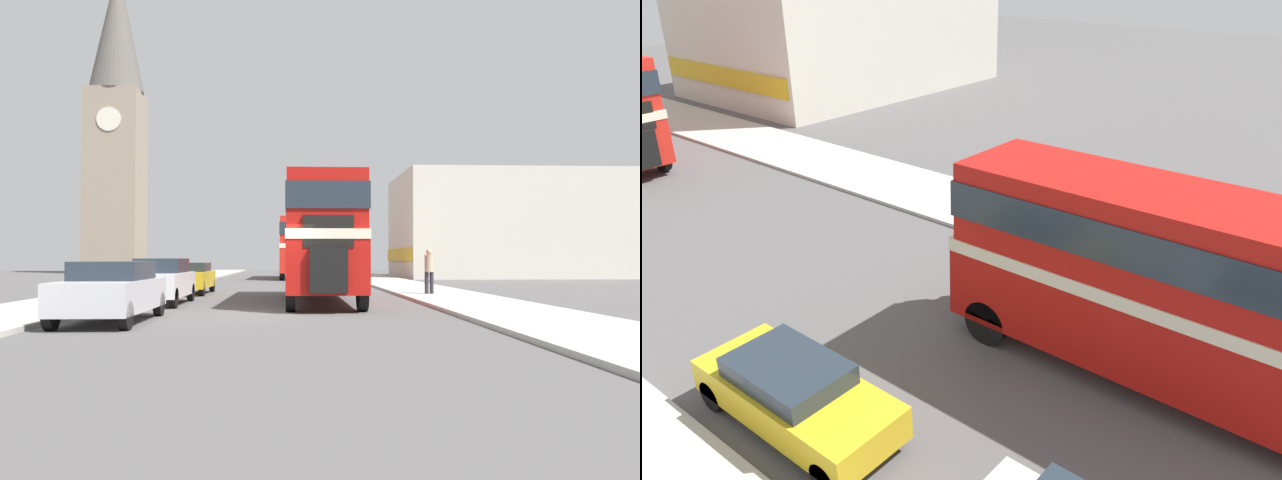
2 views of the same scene
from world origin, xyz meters
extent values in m
plane|color=#565454|center=(0.00, 0.00, 0.00)|extent=(120.00, 120.00, 0.00)
cube|color=#B7B2A8|center=(6.75, 0.00, 0.06)|extent=(3.50, 120.00, 0.12)
cube|color=#B7B2A8|center=(-6.75, 0.00, 0.06)|extent=(3.50, 120.00, 0.12)
cube|color=#B2140F|center=(1.66, 4.56, 1.30)|extent=(2.37, 9.94, 1.58)
cube|color=beige|center=(1.66, 4.56, 2.23)|extent=(2.39, 9.99, 0.29)
cube|color=#B2140F|center=(1.66, 4.56, 3.24)|extent=(2.32, 9.74, 1.73)
cube|color=#232D38|center=(1.66, 4.56, 3.33)|extent=(2.39, 9.84, 0.78)
cube|color=black|center=(1.66, -0.51, 1.22)|extent=(1.07, 0.20, 1.27)
cube|color=black|center=(1.66, -0.37, 2.29)|extent=(1.42, 0.12, 0.92)
cylinder|color=black|center=(0.62, 0.44, 0.53)|extent=(0.28, 1.07, 1.07)
cylinder|color=black|center=(2.71, 0.44, 0.53)|extent=(0.28, 1.07, 1.07)
cylinder|color=black|center=(0.62, 8.57, 0.53)|extent=(0.28, 1.07, 1.07)
cylinder|color=black|center=(2.71, 8.57, 0.53)|extent=(0.28, 1.07, 1.07)
cube|color=red|center=(1.02, 29.97, 1.38)|extent=(2.37, 10.18, 1.74)
cube|color=beige|center=(1.02, 29.97, 2.41)|extent=(2.39, 10.23, 0.32)
cube|color=red|center=(1.02, 29.97, 3.52)|extent=(2.32, 9.98, 1.90)
cube|color=#232D38|center=(1.02, 29.97, 3.61)|extent=(2.39, 10.08, 0.86)
cube|color=black|center=(1.02, 24.78, 1.29)|extent=(1.07, 0.20, 1.40)
cube|color=black|center=(1.02, 24.93, 2.47)|extent=(1.42, 0.12, 1.02)
cylinder|color=black|center=(-0.03, 25.74, 0.53)|extent=(0.28, 1.07, 1.07)
cylinder|color=black|center=(2.06, 25.74, 0.53)|extent=(0.28, 1.07, 1.07)
cylinder|color=black|center=(-0.03, 34.11, 0.53)|extent=(0.28, 1.07, 1.07)
cylinder|color=black|center=(2.06, 34.11, 0.53)|extent=(0.28, 1.07, 1.07)
cube|color=silver|center=(-3.71, -2.37, 0.66)|extent=(1.78, 4.26, 0.73)
cube|color=#232D38|center=(-3.71, -2.20, 1.25)|extent=(1.56, 2.22, 0.45)
cylinder|color=black|center=(-4.49, -4.05, 0.32)|extent=(0.20, 0.64, 0.64)
cylinder|color=black|center=(-2.92, -4.05, 0.32)|extent=(0.20, 0.64, 0.64)
cylinder|color=black|center=(-4.49, -0.68, 0.32)|extent=(0.20, 0.64, 0.64)
cylinder|color=black|center=(-2.92, -0.68, 0.32)|extent=(0.20, 0.64, 0.64)
cube|color=white|center=(-3.73, 3.49, 0.67)|extent=(1.66, 4.19, 0.77)
cube|color=#232D38|center=(-3.73, 3.66, 1.30)|extent=(1.46, 2.18, 0.48)
cylinder|color=black|center=(-4.46, 1.85, 0.32)|extent=(0.20, 0.64, 0.64)
cylinder|color=black|center=(-3.00, 1.85, 0.32)|extent=(0.20, 0.64, 0.64)
cylinder|color=black|center=(-4.46, 5.14, 0.32)|extent=(0.20, 0.64, 0.64)
cylinder|color=black|center=(-3.00, 5.14, 0.32)|extent=(0.20, 0.64, 0.64)
cube|color=gold|center=(-3.76, 9.69, 0.63)|extent=(1.70, 4.22, 0.68)
cube|color=#232D38|center=(-3.76, 9.85, 1.16)|extent=(1.49, 2.19, 0.39)
cylinder|color=black|center=(-4.50, 8.02, 0.32)|extent=(0.20, 0.64, 0.64)
cylinder|color=black|center=(-3.01, 8.02, 0.32)|extent=(0.20, 0.64, 0.64)
cylinder|color=black|center=(-4.50, 11.35, 0.32)|extent=(0.20, 0.64, 0.64)
cylinder|color=black|center=(-3.01, 11.35, 0.32)|extent=(0.20, 0.64, 0.64)
cylinder|color=#282833|center=(6.10, 7.31, 0.56)|extent=(0.16, 0.16, 0.87)
cylinder|color=#282833|center=(6.30, 7.31, 0.56)|extent=(0.16, 0.16, 0.87)
cylinder|color=tan|center=(6.20, 7.31, 1.34)|extent=(0.36, 0.36, 0.69)
sphere|color=tan|center=(6.20, 7.31, 1.81)|extent=(0.24, 0.24, 0.24)
cube|color=gray|center=(-17.82, 48.53, 9.53)|extent=(5.39, 5.39, 19.06)
cone|color=#5B5651|center=(-17.82, 48.53, 25.88)|extent=(5.66, 5.66, 13.64)
cylinder|color=silver|center=(-17.82, 45.78, 15.63)|extent=(2.43, 0.10, 2.43)
cube|color=beige|center=(17.88, 32.64, 4.16)|extent=(16.88, 11.53, 8.33)
cube|color=gold|center=(9.38, 32.64, 1.83)|extent=(0.12, 10.95, 1.00)
camera|label=1|loc=(0.63, -17.64, 1.55)|focal=35.00mm
camera|label=2|loc=(-8.98, 1.60, 8.17)|focal=35.00mm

